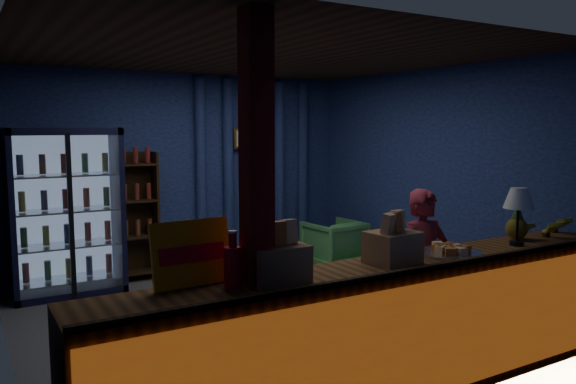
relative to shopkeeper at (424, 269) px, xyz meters
name	(u,v)px	position (x,y,z in m)	size (l,w,h in m)	color
ground	(264,317)	(-0.85, 1.37, -0.69)	(4.60, 4.60, 0.00)	#515154
room_walls	(263,162)	(-0.85, 1.37, 0.88)	(4.60, 4.60, 4.60)	navy
counter	(390,330)	(-0.85, -0.54, -0.21)	(4.40, 0.57, 0.99)	brown
support_post	(257,229)	(-1.90, -0.53, 0.61)	(0.16, 0.16, 2.60)	maroon
beverage_cooler	(65,213)	(-2.40, 3.28, 0.24)	(1.20, 0.62, 1.90)	black
bottle_shelf	(136,217)	(-1.55, 3.42, 0.10)	(0.50, 0.28, 1.60)	#322110
curtain_folds	(255,171)	(0.15, 3.51, 0.61)	(1.74, 0.14, 2.50)	navy
framed_picture	(246,139)	(0.00, 3.46, 1.06)	(0.36, 0.04, 0.28)	#BD852F
shopkeeper	(424,269)	(0.00, 0.00, 0.00)	(0.50, 0.33, 1.38)	maroon
green_chair	(334,244)	(0.94, 2.67, -0.37)	(0.69, 0.71, 0.64)	#5BB75E
side_table	(278,256)	(0.11, 2.77, -0.46)	(0.57, 0.47, 0.54)	#322110
yellow_sign	(191,253)	(-2.24, -0.33, 0.46)	(0.51, 0.13, 0.40)	#F1A20C
soda_bottles	(249,264)	(-1.95, -0.54, 0.40)	(0.29, 0.19, 0.35)	red
snack_box_left	(275,261)	(-1.76, -0.52, 0.40)	(0.37, 0.31, 0.39)	#9E7C4C
snack_box_centre	(393,245)	(-0.80, -0.50, 0.39)	(0.37, 0.31, 0.36)	#9E7C4C
pastry_tray	(449,252)	(-0.28, -0.54, 0.29)	(0.48, 0.48, 0.08)	silver
banana_bunches	(543,227)	(0.98, -0.44, 0.34)	(0.76, 0.29, 0.17)	gold
table_lamp	(519,201)	(0.46, -0.57, 0.63)	(0.24, 0.24, 0.47)	black
pineapple	(517,225)	(0.64, -0.43, 0.39)	(0.18, 0.18, 0.32)	olive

